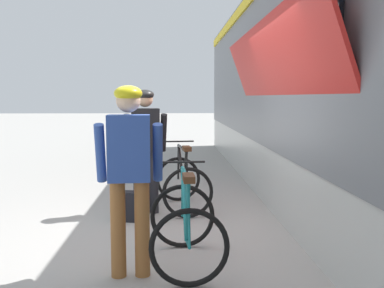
% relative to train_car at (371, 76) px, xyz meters
% --- Properties ---
extents(ground_plane, '(80.00, 80.00, 0.00)m').
position_rel_train_car_xyz_m(ground_plane, '(-2.75, -1.12, -1.97)').
color(ground_plane, '#A09E99').
extents(train_car, '(3.33, 17.13, 3.88)m').
position_rel_train_car_xyz_m(train_car, '(0.00, 0.00, 0.00)').
color(train_car, slate).
rests_on(train_car, ground).
extents(cyclist_near_in_dark, '(0.64, 0.37, 1.76)m').
position_rel_train_car_xyz_m(cyclist_near_in_dark, '(-3.29, -0.16, -0.91)').
color(cyclist_near_in_dark, '#232328').
rests_on(cyclist_near_in_dark, ground).
extents(cyclist_far_in_blue, '(0.62, 0.33, 1.76)m').
position_rel_train_car_xyz_m(cyclist_far_in_blue, '(-3.30, -2.38, -0.91)').
color(cyclist_far_in_blue, '#935B2D').
rests_on(cyclist_far_in_blue, ground).
extents(bicycle_near_black, '(0.83, 1.15, 0.99)m').
position_rel_train_car_xyz_m(bicycle_near_black, '(-2.76, 0.04, -1.56)').
color(bicycle_near_black, black).
rests_on(bicycle_near_black, ground).
extents(bicycle_far_teal, '(0.75, 1.10, 0.99)m').
position_rel_train_car_xyz_m(bicycle_far_teal, '(-2.78, -2.15, -1.56)').
color(bicycle_far_teal, black).
rests_on(bicycle_far_teal, ground).
extents(backpack_on_platform, '(0.31, 0.23, 0.40)m').
position_rel_train_car_xyz_m(backpack_on_platform, '(-3.49, -0.56, -1.77)').
color(backpack_on_platform, black).
rests_on(backpack_on_platform, ground).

